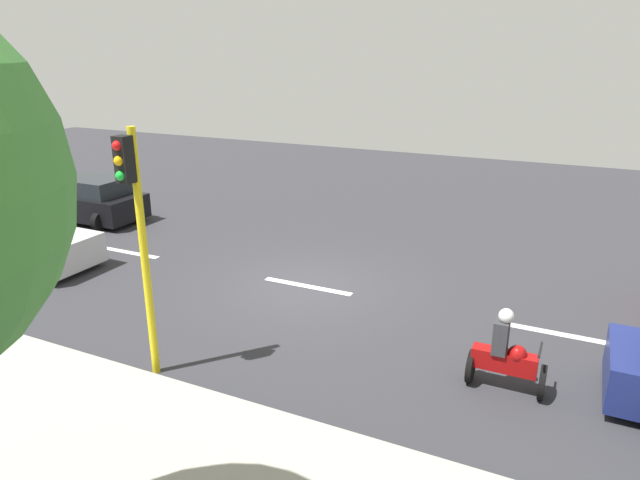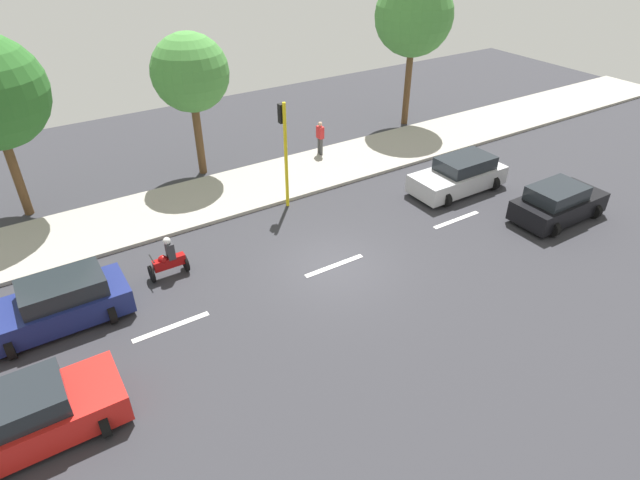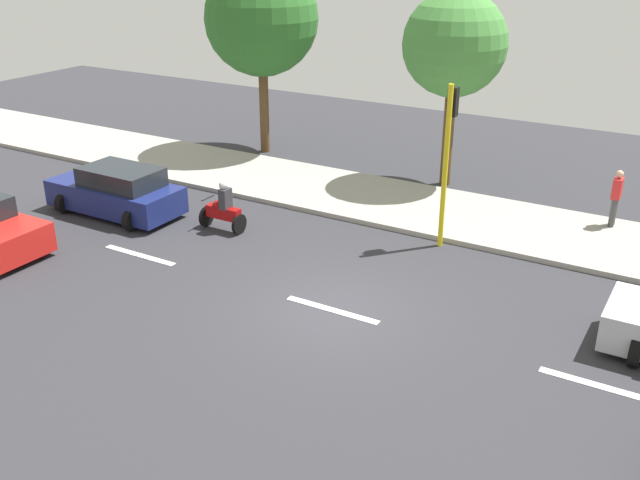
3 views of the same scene
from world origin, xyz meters
The scene contains 15 objects.
ground_plane centered at (0.00, 0.00, -0.05)m, with size 40.00×60.00×0.10m, color #2D2D33.
sidewalk centered at (7.00, 0.00, 0.07)m, with size 4.00×60.00×0.15m, color #9E998E.
lane_stripe_far_north centered at (0.00, -12.00, 0.01)m, with size 0.20×2.40×0.01m, color white.
lane_stripe_north centered at (0.00, -6.00, 0.01)m, with size 0.20×2.40×0.01m, color white.
lane_stripe_mid centered at (0.00, 0.00, 0.01)m, with size 0.20×2.40×0.01m, color white.
lane_stripe_south centered at (0.00, 6.00, 0.01)m, with size 0.20×2.40×0.01m, color white.
car_black centered at (-2.04, -9.47, 0.71)m, with size 2.23×3.98×1.52m.
car_red centered at (-2.03, 10.02, 0.71)m, with size 2.28×4.06×1.52m.
car_dark_blue centered at (2.01, 8.75, 0.71)m, with size 2.21×4.26×1.52m.
car_silver centered at (1.93, -7.93, 0.71)m, with size 2.26×4.42×1.52m.
motorcycle centered at (2.58, 5.12, 0.64)m, with size 0.60×1.30×1.53m.
pedestrian_near_signal centered at (8.32, -4.66, 1.06)m, with size 0.40×0.24×1.69m.
traffic_light_corner centered at (4.85, -0.76, 2.93)m, with size 0.49×0.24×4.50m.
street_tree_center centered at (9.77, 1.07, 4.70)m, with size 3.38×3.38×6.43m.
street_tree_north centered at (9.71, -11.37, 5.85)m, with size 4.15×4.15×7.95m.
Camera 2 is at (-12.59, 8.58, 10.99)m, focal length 29.46 mm.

